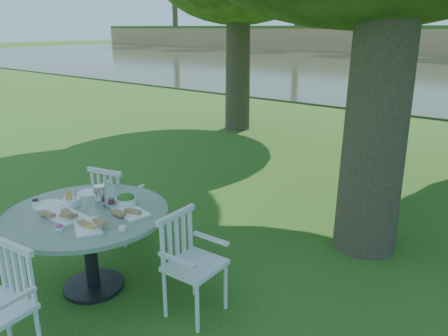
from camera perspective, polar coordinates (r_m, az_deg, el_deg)
The scene contains 6 objects.
ground at distance 5.07m, azimuth -1.44°, elevation -9.74°, with size 140.00×140.00×0.00m, color #1A440E.
table at distance 4.16m, azimuth -17.37°, elevation -7.26°, with size 1.45×1.45×0.78m.
chair_ne at distance 3.76m, azimuth -4.89°, elevation -11.32°, with size 0.44×0.47×0.88m.
chair_nw at distance 5.07m, azimuth -14.29°, elevation -3.82°, with size 0.53×0.51×0.88m.
chair_se at distance 3.59m, azimuth -26.68°, elevation -14.72°, with size 0.50×0.47×0.90m.
tableware at distance 4.13m, azimuth -16.55°, elevation -4.62°, with size 1.16×0.81×0.21m.
Camera 1 is at (2.90, -3.42, 2.35)m, focal length 35.00 mm.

